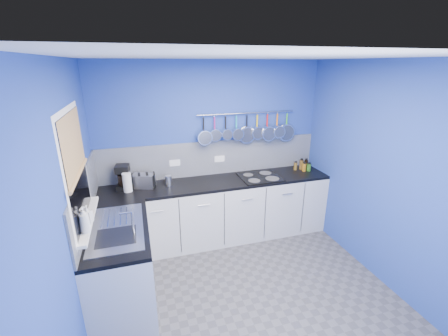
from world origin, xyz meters
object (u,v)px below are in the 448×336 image
soap_bottle_b (87,214)px  canister (168,180)px  toaster (144,181)px  coffee_maker (123,177)px  hob (260,177)px  paper_towel (127,182)px  soap_bottle_a (84,220)px

soap_bottle_b → canister: 1.37m
toaster → canister: (0.32, -0.02, -0.02)m
coffee_maker → hob: 1.87m
soap_bottle_b → hob: 2.36m
toaster → paper_towel: bearing=-138.0°
paper_towel → hob: bearing=-1.1°
soap_bottle_a → canister: bearing=55.1°
coffee_maker → canister: size_ratio=2.40×
soap_bottle_a → toaster: bearing=66.7°
canister → hob: bearing=-4.4°
toaster → canister: toaster is taller
coffee_maker → toaster: (0.25, -0.02, -0.07)m
soap_bottle_a → canister: soap_bottle_a is taller
coffee_maker → canister: 0.58m
soap_bottle_a → soap_bottle_b: soap_bottle_a is taller
soap_bottle_b → toaster: bearing=63.5°
hob → soap_bottle_b: bearing=-156.0°
paper_towel → toaster: 0.22m
soap_bottle_b → canister: size_ratio=1.30×
paper_towel → hob: paper_towel is taller
soap_bottle_b → toaster: (0.53, 1.07, -0.15)m
coffee_maker → canister: (0.57, -0.04, -0.09)m
canister → hob: (1.29, -0.10, -0.06)m
toaster → hob: size_ratio=0.49×
soap_bottle_b → coffee_maker: size_ratio=0.54×
paper_towel → coffee_maker: coffee_maker is taller
soap_bottle_a → hob: size_ratio=0.42×
toaster → hob: 1.62m
soap_bottle_a → soap_bottle_b: 0.17m
coffee_maker → paper_towel: bearing=-58.5°
coffee_maker → soap_bottle_a: bearing=-95.0°
soap_bottle_a → paper_towel: size_ratio=0.97×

